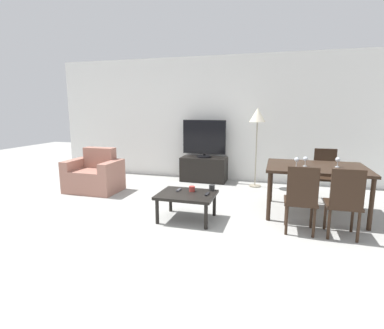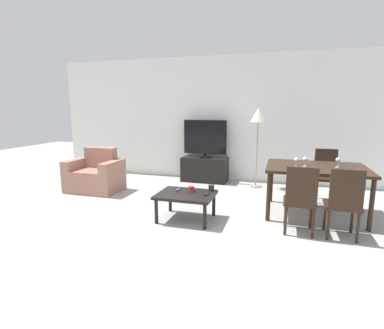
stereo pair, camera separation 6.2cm
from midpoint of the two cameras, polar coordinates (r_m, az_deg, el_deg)
ground_plane at (r=3.64m, az=-8.40°, el=-15.24°), size 18.00×18.00×0.00m
wall_back at (r=6.73m, az=4.25°, el=8.63°), size 7.63×0.06×2.70m
armchair at (r=6.10m, az=-18.34°, el=-2.03°), size 0.99×0.69×0.82m
tv_stand at (r=6.60m, az=2.02°, el=-0.89°), size 0.99×0.48×0.53m
tv at (r=6.49m, az=2.05°, el=4.91°), size 0.94×0.32×0.81m
coffee_table at (r=4.30m, az=-1.42°, el=-6.14°), size 0.80×0.65×0.39m
dining_table at (r=4.80m, az=22.19°, el=-1.14°), size 1.41×1.06×0.74m
dining_chair_near at (r=4.01m, az=19.67°, el=-5.87°), size 0.40×0.40×0.89m
dining_chair_far at (r=5.68m, az=23.70°, el=-1.40°), size 0.40×0.40×0.89m
dining_chair_near_right at (r=4.07m, az=26.65°, el=-6.13°), size 0.40×0.40×0.89m
floor_lamp at (r=6.12m, az=12.06°, el=8.45°), size 0.32×0.32×1.60m
remote_primary at (r=4.43m, az=-2.93°, el=-4.85°), size 0.04×0.15×0.02m
remote_secondary at (r=4.22m, az=2.49°, el=-5.64°), size 0.04×0.15×0.02m
cup_white_near at (r=4.42m, az=3.41°, el=-4.45°), size 0.08×0.08×0.08m
cup_colored_far at (r=4.37m, az=-0.41°, el=-4.66°), size 0.09×0.09×0.08m
wine_glass_left at (r=4.80m, az=25.68°, el=0.74°), size 0.07×0.07×0.15m
wine_glass_center at (r=4.58m, az=18.94°, el=0.78°), size 0.07×0.07×0.15m
wine_glass_right at (r=4.69m, az=20.44°, el=0.90°), size 0.07×0.07×0.15m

